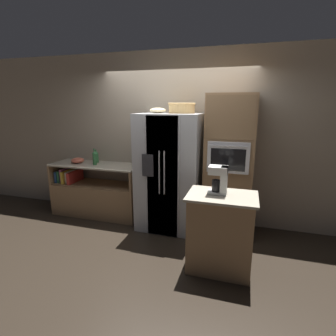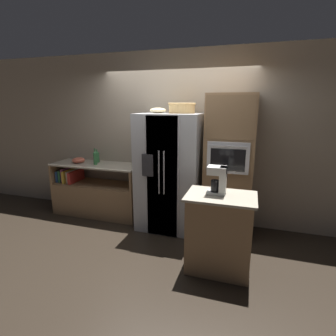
{
  "view_description": "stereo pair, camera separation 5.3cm",
  "coord_description": "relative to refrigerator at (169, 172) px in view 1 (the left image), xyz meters",
  "views": [
    {
      "loc": [
        1.13,
        -3.82,
        1.97
      ],
      "look_at": [
        -0.0,
        -0.07,
        1.0
      ],
      "focal_mm": 28.0,
      "sensor_mm": 36.0,
      "label": 1
    },
    {
      "loc": [
        1.18,
        -3.8,
        1.97
      ],
      "look_at": [
        -0.0,
        -0.07,
        1.0
      ],
      "focal_mm": 28.0,
      "sensor_mm": 36.0,
      "label": 2
    }
  ],
  "objects": [
    {
      "name": "coffee_maker",
      "position": [
        0.87,
        -0.89,
        0.21
      ],
      "size": [
        0.22,
        0.16,
        0.33
      ],
      "color": "white",
      "rests_on": "island_counter"
    },
    {
      "name": "island_counter",
      "position": [
        0.91,
        -0.92,
        -0.44
      ],
      "size": [
        0.8,
        0.56,
        0.95
      ],
      "color": "#93704C",
      "rests_on": "ground_plane"
    },
    {
      "name": "ground_plane",
      "position": [
        0.0,
        -0.01,
        -0.91
      ],
      "size": [
        20.0,
        20.0,
        0.0
      ],
      "primitive_type": "plane",
      "color": "black"
    },
    {
      "name": "bottle_short",
      "position": [
        -1.45,
        0.22,
        0.13
      ],
      "size": [
        0.09,
        0.09,
        0.23
      ],
      "color": "#33723F",
      "rests_on": "counter_left"
    },
    {
      "name": "mixing_bowl",
      "position": [
        -1.74,
        0.08,
        0.07
      ],
      "size": [
        0.23,
        0.23,
        0.1
      ],
      "color": "#DB664C",
      "rests_on": "counter_left"
    },
    {
      "name": "fruit_bowl",
      "position": [
        -0.21,
        0.07,
        0.95
      ],
      "size": [
        0.25,
        0.25,
        0.08
      ],
      "color": "beige",
      "rests_on": "refrigerator"
    },
    {
      "name": "counter_left",
      "position": [
        -1.4,
        0.09,
        -0.57
      ],
      "size": [
        1.6,
        0.57,
        0.93
      ],
      "color": "#93704C",
      "rests_on": "ground_plane"
    },
    {
      "name": "refrigerator",
      "position": [
        0.0,
        0.0,
        0.0
      ],
      "size": [
        0.97,
        0.78,
        1.83
      ],
      "color": "silver",
      "rests_on": "ground_plane"
    },
    {
      "name": "bottle_tall",
      "position": [
        -1.37,
        0.04,
        0.14
      ],
      "size": [
        0.06,
        0.06,
        0.29
      ],
      "color": "#33723F",
      "rests_on": "counter_left"
    },
    {
      "name": "wicker_basket",
      "position": [
        0.16,
        0.1,
        1.0
      ],
      "size": [
        0.42,
        0.42,
        0.15
      ],
      "color": "tan",
      "rests_on": "refrigerator"
    },
    {
      "name": "wall_oven",
      "position": [
        0.91,
        0.08,
        0.15
      ],
      "size": [
        0.69,
        0.66,
        2.11
      ],
      "color": "#93704C",
      "rests_on": "ground_plane"
    },
    {
      "name": "wall_back",
      "position": [
        0.0,
        0.41,
        0.49
      ],
      "size": [
        12.0,
        0.06,
        2.8
      ],
      "color": "tan",
      "rests_on": "ground_plane"
    }
  ]
}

